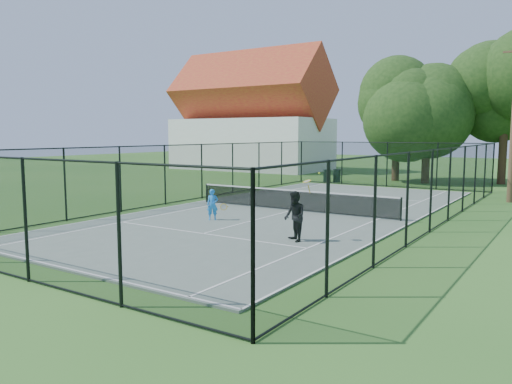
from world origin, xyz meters
The scene contains 12 objects.
ground centered at (0.00, 0.00, 0.00)m, with size 120.00×120.00×0.00m, color #2B5D1F.
tennis_court centered at (0.00, 0.00, 0.03)m, with size 11.00×24.00×0.06m, color slate.
tennis_net centered at (0.00, 0.00, 0.58)m, with size 10.08×0.08×0.95m.
fence centered at (0.00, 0.00, 1.50)m, with size 13.10×26.10×3.00m.
tree_near_left centered at (-0.90, 17.67, 4.93)m, with size 6.14×6.14×8.01m.
tree_near_mid centered at (1.51, 16.95, 5.07)m, with size 6.29×6.29×8.23m.
tree_near_right centered at (6.21, 19.18, 5.79)m, with size 6.60×6.60×9.11m.
building centered at (-17.00, 22.00, 4.93)m, with size 15.30×8.15×11.87m.
trash_bin_left centered at (-4.72, 13.68, 0.47)m, with size 0.58×0.58×0.93m.
trash_bin_right centered at (-4.19, 14.25, 0.48)m, with size 0.58×0.58×0.95m.
player_blue centered at (-1.48, -3.98, 0.69)m, with size 0.86×0.51×1.25m.
player_black centered at (3.28, -5.72, 0.88)m, with size 1.10×1.14×2.25m.
Camera 1 is at (11.00, -19.75, 3.54)m, focal length 35.00 mm.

